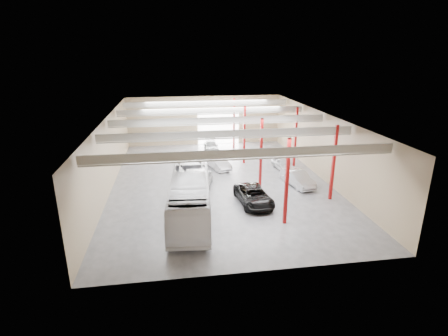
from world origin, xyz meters
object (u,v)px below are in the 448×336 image
object	(u,v)px
car_row_b	(217,162)
car_right_near	(298,178)
car_row_a	(203,179)
car_row_c	(211,146)
black_sedan	(254,196)
car_right_far	(283,164)
coach_bus	(190,193)

from	to	relation	value
car_row_b	car_right_near	xyz separation A→B (m)	(7.36, -6.75, 0.01)
car_row_a	car_row_c	world-z (taller)	car_row_a
car_row_c	car_row_b	bearing A→B (deg)	-87.78
car_row_c	black_sedan	bearing A→B (deg)	-81.26
car_right_far	car_row_c	bearing A→B (deg)	121.04
coach_bus	black_sedan	xyz separation A→B (m)	(5.69, 1.11, -1.05)
black_sedan	car_right_far	world-z (taller)	black_sedan
car_row_a	car_row_b	bearing A→B (deg)	80.65
car_row_a	car_right_far	size ratio (longest dim) A/B	1.06
car_row_c	car_right_near	bearing A→B (deg)	-59.87
car_row_a	car_right_near	bearing A→B (deg)	3.96
coach_bus	car_row_a	xyz separation A→B (m)	(1.68, 6.31, -1.12)
black_sedan	car_row_a	size ratio (longest dim) A/B	1.34
black_sedan	car_right_far	bearing A→B (deg)	53.32
car_row_a	car_row_b	distance (m)	5.72
black_sedan	car_row_a	distance (m)	6.57
car_row_c	car_right_near	size ratio (longest dim) A/B	0.99
car_row_a	car_right_near	distance (m)	9.61
car_row_b	car_row_c	distance (m)	7.50
coach_bus	car_right_far	distance (m)	15.17
car_row_b	car_right_far	xyz separation A→B (m)	(7.47, -1.55, -0.10)
car_row_c	car_right_far	distance (m)	11.65
black_sedan	car_row_c	distance (m)	18.08
car_row_b	car_right_near	size ratio (longest dim) A/B	0.99
car_row_a	car_row_b	xyz separation A→B (m)	(2.14, 5.30, 0.06)
coach_bus	car_right_far	world-z (taller)	coach_bus
car_right_near	car_right_far	distance (m)	5.20
car_right_near	car_right_far	size ratio (longest dim) A/B	1.21
car_row_a	car_row_c	size ratio (longest dim) A/B	0.88
car_row_c	car_right_far	xyz separation A→B (m)	(7.34, -9.05, -0.01)
car_right_near	black_sedan	bearing A→B (deg)	-156.14
coach_bus	car_right_near	bearing A→B (deg)	28.33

